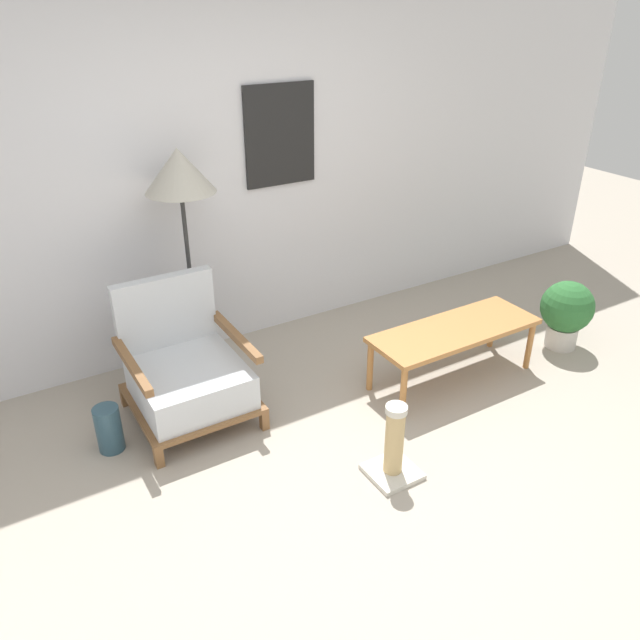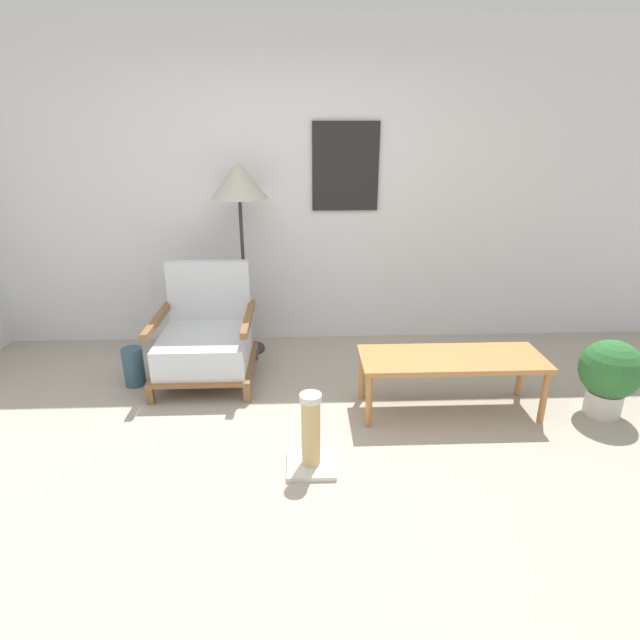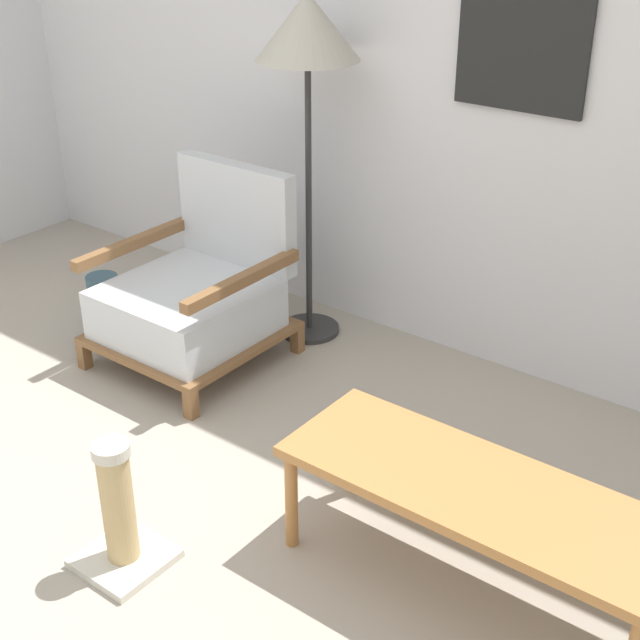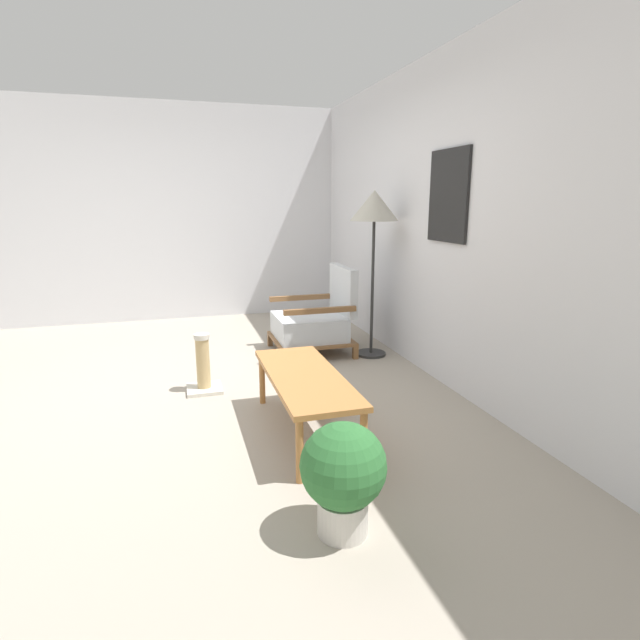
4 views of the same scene
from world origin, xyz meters
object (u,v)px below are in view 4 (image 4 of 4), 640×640
Objects in this scene: armchair at (315,321)px; potted_plant at (343,472)px; scratching_post at (203,369)px; floor_lamp at (374,212)px; coffee_table at (305,381)px; vase at (293,326)px.

armchair is 1.60× the size of potted_plant.
armchair is 1.82× the size of scratching_post.
floor_lamp is 2.96× the size of potted_plant.
scratching_post is at bearing -166.14° from potted_plant.
potted_plant is (2.81, -0.67, -0.01)m from armchair.
scratching_post is (0.79, -1.17, -0.14)m from armchair.
coffee_table is at bearing -35.88° from floor_lamp.
vase is at bearing -142.85° from floor_lamp.
scratching_post reaches higher than vase.
vase is (-0.81, -0.61, -1.26)m from floor_lamp.
coffee_table is at bearing -17.98° from armchair.
armchair is at bearing -117.26° from floor_lamp.
potted_plant is 1.14× the size of scratching_post.
coffee_table is at bearing 31.68° from scratching_post.
vase is 3.40m from potted_plant.
coffee_table is at bearing 174.58° from potted_plant.
scratching_post is (-0.97, -0.60, -0.18)m from coffee_table.
coffee_table reaches higher than vase.
scratching_post is at bearing -72.66° from floor_lamp.
floor_lamp is 3.01m from potted_plant.
floor_lamp reaches higher than scratching_post.
armchair reaches higher than scratching_post.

